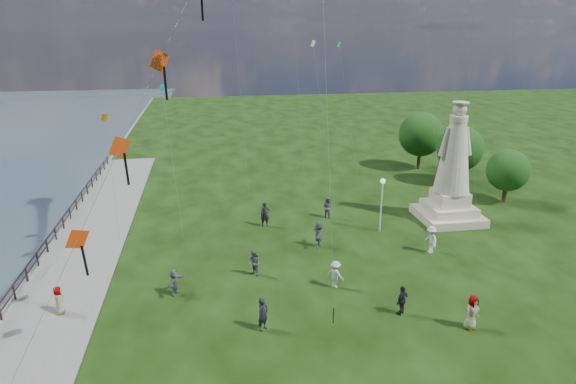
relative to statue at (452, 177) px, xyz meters
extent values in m
cube|color=slate|center=(-29.47, -5.14, -3.69)|extent=(0.30, 160.00, 0.60)
cube|color=slate|center=(-26.97, -7.14, -3.44)|extent=(5.00, 60.00, 0.10)
cylinder|color=black|center=(-29.27, -9.14, -2.99)|extent=(0.11, 0.11, 1.00)
cylinder|color=black|center=(-29.27, -7.14, -2.99)|extent=(0.11, 0.11, 1.00)
cylinder|color=black|center=(-29.27, -5.14, -2.99)|extent=(0.11, 0.11, 1.00)
cylinder|color=black|center=(-29.27, -3.14, -2.99)|extent=(0.11, 0.11, 1.00)
cylinder|color=black|center=(-29.27, -1.14, -2.99)|extent=(0.11, 0.11, 1.00)
cylinder|color=black|center=(-29.27, 0.86, -2.99)|extent=(0.11, 0.11, 1.00)
cylinder|color=black|center=(-29.27, 2.86, -2.99)|extent=(0.11, 0.11, 1.00)
cylinder|color=black|center=(-29.27, 4.86, -2.99)|extent=(0.11, 0.11, 1.00)
cylinder|color=black|center=(-29.27, 6.86, -2.99)|extent=(0.11, 0.11, 1.00)
cylinder|color=black|center=(-29.27, 8.86, -2.99)|extent=(0.11, 0.11, 1.00)
cylinder|color=black|center=(-29.27, 10.86, -2.99)|extent=(0.11, 0.11, 1.00)
cylinder|color=black|center=(-29.27, 12.86, -2.99)|extent=(0.11, 0.11, 1.00)
cylinder|color=black|center=(-29.27, 14.86, -2.99)|extent=(0.11, 0.11, 1.00)
cylinder|color=black|center=(-29.27, 16.86, -2.99)|extent=(0.11, 0.11, 1.00)
cylinder|color=black|center=(-29.27, 18.86, -2.99)|extent=(0.11, 0.11, 1.00)
cylinder|color=black|center=(-29.27, 20.86, -2.99)|extent=(0.11, 0.11, 1.00)
cube|color=black|center=(-29.27, -5.14, -2.51)|extent=(0.06, 52.00, 0.06)
cube|color=black|center=(-29.27, -5.14, -2.94)|extent=(0.06, 52.00, 0.06)
cube|color=beige|center=(0.00, 0.00, -3.16)|extent=(4.57, 4.57, 0.65)
cube|color=beige|center=(0.00, 0.00, -2.51)|extent=(3.49, 3.49, 0.65)
cube|color=beige|center=(0.00, 0.00, -1.65)|extent=(2.40, 2.40, 1.08)
cylinder|color=beige|center=(0.00, 0.00, 4.50)|extent=(1.31, 1.31, 0.43)
sphere|color=beige|center=(0.00, 0.00, 5.17)|extent=(0.99, 0.99, 0.99)
cylinder|color=beige|center=(0.00, 0.00, 5.69)|extent=(1.19, 1.19, 0.11)
cylinder|color=silver|center=(-6.08, -1.33, -1.59)|extent=(0.11, 0.11, 3.80)
sphere|color=white|center=(-6.08, -1.33, 0.42)|extent=(0.38, 0.38, 0.38)
cylinder|color=#382314|center=(5.18, 8.39, -2.41)|extent=(0.36, 0.36, 2.16)
sphere|color=#153E10|center=(5.18, 8.39, 0.02)|extent=(4.31, 4.31, 4.31)
cylinder|color=#382314|center=(6.66, 2.88, -2.60)|extent=(0.36, 0.36, 1.77)
sphere|color=#153E10|center=(6.66, 2.88, -0.60)|extent=(3.55, 3.55, 3.55)
cylinder|color=#382314|center=(3.72, 13.90, -2.33)|extent=(0.36, 0.36, 2.30)
sphere|color=#153E10|center=(3.72, 13.90, 0.26)|extent=(4.61, 4.61, 4.61)
imported|color=black|center=(-16.08, -12.10, -2.60)|extent=(0.77, 0.75, 1.78)
imported|color=#595960|center=(-15.95, -6.54, -2.63)|extent=(0.86, 0.98, 1.71)
imported|color=silver|center=(-11.45, -8.66, -2.66)|extent=(1.14, 1.16, 1.66)
imported|color=black|center=(-8.73, -11.94, -2.65)|extent=(1.09, 1.00, 1.68)
imported|color=#595960|center=(-5.80, -13.73, -2.56)|extent=(1.04, 0.84, 1.85)
imported|color=#595960|center=(-20.57, -7.97, -2.70)|extent=(1.14, 1.60, 1.58)
imported|color=black|center=(-14.35, 1.04, -2.53)|extent=(0.73, 0.51, 1.92)
imported|color=#595960|center=(-9.24, 2.03, -2.64)|extent=(0.95, 0.94, 1.69)
imported|color=silver|center=(-3.99, -5.30, -2.55)|extent=(0.75, 1.27, 1.88)
imported|color=#595960|center=(-26.42, -9.00, -2.71)|extent=(0.56, 0.81, 1.55)
imported|color=#595960|center=(-11.17, -3.13, -2.57)|extent=(0.92, 1.77, 1.83)
cube|color=red|center=(-23.72, -13.62, 2.75)|extent=(0.87, 0.64, 1.03)
cube|color=black|center=(-23.54, -13.72, 1.80)|extent=(0.10, 0.28, 1.48)
cube|color=red|center=(-21.95, -12.00, 6.11)|extent=(0.87, 0.64, 1.03)
cube|color=black|center=(-21.77, -12.10, 5.16)|extent=(0.10, 0.28, 1.48)
cube|color=red|center=(-20.18, -10.38, 9.47)|extent=(0.87, 0.64, 1.03)
cube|color=black|center=(-20.00, -10.48, 8.52)|extent=(0.10, 0.28, 1.48)
cube|color=black|center=(-18.23, -8.86, 11.89)|extent=(0.10, 0.28, 1.48)
cylinder|color=black|center=(-12.47, -12.14, -3.04)|extent=(0.06, 0.06, 0.90)
cube|color=teal|center=(-21.44, 4.88, 6.61)|extent=(0.51, 0.39, 0.57)
cylinder|color=#595959|center=(-20.94, 2.38, 1.59)|extent=(1.02, 5.01, 10.05)
cube|color=silver|center=(-9.19, 8.52, 9.58)|extent=(0.51, 0.39, 0.57)
cylinder|color=#595959|center=(-8.69, 6.02, 3.07)|extent=(1.02, 5.02, 13.03)
cylinder|color=#595959|center=(1.29, 7.50, 5.42)|extent=(1.02, 5.02, 17.73)
cylinder|color=#595959|center=(-15.45, 10.77, 8.94)|extent=(1.02, 5.02, 24.75)
cube|color=green|center=(-5.62, 13.30, 9.32)|extent=(0.51, 0.39, 0.57)
cylinder|color=#595959|center=(-5.12, 10.80, 2.94)|extent=(1.02, 5.02, 12.77)
cube|color=orange|center=(-25.55, 3.66, 4.71)|extent=(0.51, 0.39, 0.57)
cylinder|color=#595959|center=(-25.05, 1.16, 0.64)|extent=(1.02, 5.01, 8.15)
cylinder|color=#595959|center=(-10.75, 8.06, 9.04)|extent=(1.02, 5.02, 24.95)
cylinder|color=#595959|center=(3.29, 4.76, 6.37)|extent=(1.02, 5.02, 19.62)
camera|label=1|loc=(-18.29, -32.57, 10.86)|focal=30.00mm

